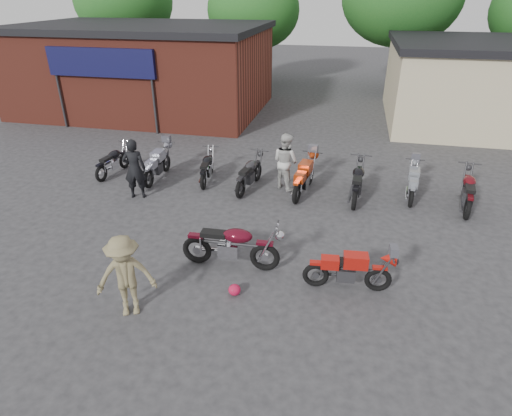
% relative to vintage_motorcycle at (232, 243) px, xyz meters
% --- Properties ---
extents(ground, '(90.00, 90.00, 0.00)m').
position_rel_vintage_motorcycle_xyz_m(ground, '(0.63, -0.64, -0.65)').
color(ground, '#2D2C2F').
extents(brick_building, '(12.00, 8.00, 4.00)m').
position_rel_vintage_motorcycle_xyz_m(brick_building, '(-8.37, 13.36, 1.35)').
color(brick_building, maroon).
rests_on(brick_building, ground).
extents(stucco_building, '(10.00, 8.00, 3.50)m').
position_rel_vintage_motorcycle_xyz_m(stucco_building, '(9.13, 14.36, 1.10)').
color(stucco_building, tan).
rests_on(stucco_building, ground).
extents(tree_0, '(6.56, 6.56, 8.20)m').
position_rel_vintage_motorcycle_xyz_m(tree_0, '(-13.37, 21.36, 3.45)').
color(tree_0, '#16521C').
rests_on(tree_0, ground).
extents(tree_1, '(5.92, 5.92, 7.40)m').
position_rel_vintage_motorcycle_xyz_m(tree_1, '(-4.37, 21.36, 3.05)').
color(tree_1, '#16521C').
rests_on(tree_1, ground).
extents(tree_2, '(7.04, 7.04, 8.80)m').
position_rel_vintage_motorcycle_xyz_m(tree_2, '(4.63, 21.36, 3.75)').
color(tree_2, '#16521C').
rests_on(tree_2, ground).
extents(vintage_motorcycle, '(2.25, 0.80, 1.30)m').
position_rel_vintage_motorcycle_xyz_m(vintage_motorcycle, '(0.00, 0.00, 0.00)').
color(vintage_motorcycle, '#4E0917').
rests_on(vintage_motorcycle, ground).
extents(sportbike, '(1.87, 0.77, 1.06)m').
position_rel_vintage_motorcycle_xyz_m(sportbike, '(2.66, -0.26, -0.12)').
color(sportbike, red).
rests_on(sportbike, ground).
extents(helmet, '(0.28, 0.28, 0.24)m').
position_rel_vintage_motorcycle_xyz_m(helmet, '(0.31, -0.99, -0.53)').
color(helmet, '#B71339').
rests_on(helmet, ground).
extents(person_dark, '(0.78, 0.61, 1.88)m').
position_rel_vintage_motorcycle_xyz_m(person_dark, '(-3.91, 3.01, 0.29)').
color(person_dark, black).
rests_on(person_dark, ground).
extents(person_light, '(1.12, 1.08, 1.83)m').
position_rel_vintage_motorcycle_xyz_m(person_light, '(0.48, 4.72, 0.27)').
color(person_light, beige).
rests_on(person_light, ground).
extents(person_tan, '(1.31, 1.06, 1.76)m').
position_rel_vintage_motorcycle_xyz_m(person_tan, '(-1.58, -1.99, 0.23)').
color(person_tan, olive).
rests_on(person_tan, ground).
extents(row_bike_0, '(0.82, 1.88, 1.05)m').
position_rel_vintage_motorcycle_xyz_m(row_bike_0, '(-5.55, 4.54, -0.12)').
color(row_bike_0, black).
rests_on(row_bike_0, ground).
extents(row_bike_1, '(0.68, 1.99, 1.15)m').
position_rel_vintage_motorcycle_xyz_m(row_bike_1, '(-3.87, 4.49, -0.07)').
color(row_bike_1, gray).
rests_on(row_bike_1, ground).
extents(row_bike_2, '(0.85, 1.90, 1.06)m').
position_rel_vintage_motorcycle_xyz_m(row_bike_2, '(-2.17, 4.69, -0.12)').
color(row_bike_2, black).
rests_on(row_bike_2, ground).
extents(row_bike_3, '(0.95, 2.06, 1.15)m').
position_rel_vintage_motorcycle_xyz_m(row_bike_3, '(-0.63, 4.39, -0.07)').
color(row_bike_3, '#28272A').
rests_on(row_bike_3, ground).
extents(row_bike_4, '(1.00, 2.16, 1.21)m').
position_rel_vintage_motorcycle_xyz_m(row_bike_4, '(1.13, 4.42, -0.04)').
color(row_bike_4, '#A4310D').
rests_on(row_bike_4, ground).
extents(row_bike_5, '(0.82, 2.15, 1.22)m').
position_rel_vintage_motorcycle_xyz_m(row_bike_5, '(2.77, 4.40, -0.04)').
color(row_bike_5, black).
rests_on(row_bike_5, ground).
extents(row_bike_6, '(0.81, 1.91, 1.08)m').
position_rel_vintage_motorcycle_xyz_m(row_bike_6, '(4.44, 4.85, -0.11)').
color(row_bike_6, gray).
rests_on(row_bike_6, ground).
extents(row_bike_7, '(0.98, 2.15, 1.20)m').
position_rel_vintage_motorcycle_xyz_m(row_bike_7, '(5.94, 4.46, -0.05)').
color(row_bike_7, '#550A11').
rests_on(row_bike_7, ground).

